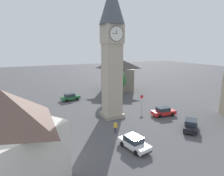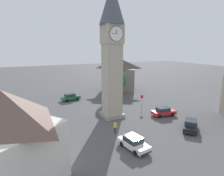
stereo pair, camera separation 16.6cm
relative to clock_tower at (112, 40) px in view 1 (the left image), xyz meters
name	(u,v)px [view 1 (the left image)]	position (x,y,z in m)	size (l,w,h in m)	color
ground_plane	(112,116)	(0.00, 0.00, -12.77)	(200.00, 200.00, 0.00)	#4C4C4F
clock_tower	(112,40)	(0.00, 0.00, 0.00)	(4.03, 4.03, 21.81)	gray
car_blue_kerb	(134,143)	(2.45, 10.83, -12.01)	(2.32, 4.34, 1.53)	white
car_silver_kerb	(163,111)	(-8.19, 3.64, -12.01)	(4.32, 2.23, 1.53)	red
car_red_corner	(191,125)	(-7.69, 10.01, -12.01)	(4.25, 3.94, 1.53)	black
car_white_side	(70,97)	(3.89, -13.25, -12.01)	(4.35, 2.33, 1.53)	#236B38
pedestrian	(115,126)	(2.48, 6.11, -11.76)	(0.43, 0.42, 1.69)	#2D3351
tree	(115,80)	(-5.48, -9.49, -8.22)	(4.93, 4.93, 7.02)	brown
building_shop_left	(6,136)	(15.38, 10.66, -8.47)	(10.77, 11.33, 8.41)	silver
building_corner_back	(118,74)	(-10.74, -17.99, -8.29)	(11.06, 10.21, 8.78)	slate
road_sign	(142,100)	(-6.78, -0.95, -10.87)	(0.60, 0.07, 2.80)	gray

